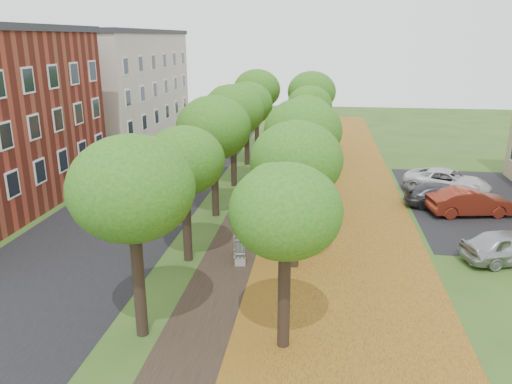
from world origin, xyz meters
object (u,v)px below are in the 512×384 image
(car_white, at_px, (447,181))
(bench, at_px, (239,250))
(car_silver, at_px, (510,247))
(car_red, at_px, (470,202))
(car_grey, at_px, (445,196))

(car_white, bearing_deg, bench, 156.83)
(car_silver, height_order, car_red, car_red)
(bench, distance_m, car_silver, 12.17)
(car_red, bearing_deg, car_white, -7.30)
(bench, relative_size, car_white, 0.33)
(bench, bearing_deg, car_silver, -94.04)
(bench, xyz_separation_m, car_grey, (10.95, 8.85, 0.26))
(car_silver, bearing_deg, car_white, -15.30)
(car_red, xyz_separation_m, car_white, (-0.28, 4.34, -0.02))
(bench, height_order, car_grey, car_grey)
(bench, xyz_separation_m, car_red, (12.03, 7.57, 0.35))
(car_grey, relative_size, car_white, 0.87)
(bench, relative_size, car_grey, 0.38)
(car_red, xyz_separation_m, car_grey, (-1.08, 1.28, -0.09))
(car_grey, height_order, car_white, car_white)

